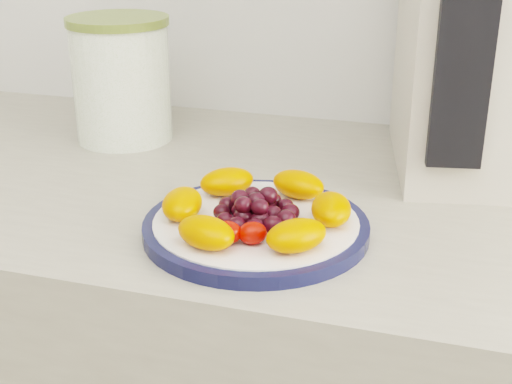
% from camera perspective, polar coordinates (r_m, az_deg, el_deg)
% --- Properties ---
extents(plate_rim, '(0.25, 0.25, 0.01)m').
position_cam_1_polar(plate_rim, '(0.78, 0.00, -2.87)').
color(plate_rim, '#11163A').
rests_on(plate_rim, counter).
extents(plate_face, '(0.23, 0.23, 0.02)m').
position_cam_1_polar(plate_face, '(0.78, 0.00, -2.81)').
color(plate_face, white).
rests_on(plate_face, counter).
extents(canister, '(0.16, 0.16, 0.17)m').
position_cam_1_polar(canister, '(1.09, -10.69, 8.54)').
color(canister, '#497414').
rests_on(canister, counter).
extents(canister_lid, '(0.16, 0.16, 0.01)m').
position_cam_1_polar(canister_lid, '(1.07, -11.05, 13.30)').
color(canister_lid, olive).
rests_on(canister_lid, canister).
extents(appliance_body, '(0.26, 0.32, 0.36)m').
position_cam_1_polar(appliance_body, '(0.99, 18.02, 12.08)').
color(appliance_body, beige).
rests_on(appliance_body, counter).
extents(appliance_panel, '(0.06, 0.03, 0.27)m').
position_cam_1_polar(appliance_panel, '(0.83, 16.37, 10.81)').
color(appliance_panel, black).
rests_on(appliance_panel, appliance_body).
extents(fruit_plate, '(0.21, 0.22, 0.03)m').
position_cam_1_polar(fruit_plate, '(0.77, -0.01, -1.31)').
color(fruit_plate, '#EC5F00').
rests_on(fruit_plate, plate_face).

